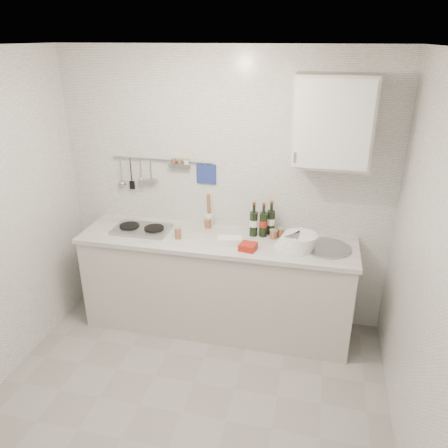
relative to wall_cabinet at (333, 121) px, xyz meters
The scene contains 17 objects.
floor 2.47m from the wall_cabinet, 126.42° to the right, with size 3.00×3.00×0.00m, color gray.
ceiling 1.61m from the wall_cabinet, 126.42° to the right, with size 3.00×3.00×0.00m, color silver.
back_wall 1.15m from the wall_cabinet, 168.67° to the left, with size 3.00×0.02×2.50m, color silver.
wall_right 1.53m from the wall_cabinet, 63.80° to the right, with size 0.02×2.80×2.50m, color silver.
counter 1.76m from the wall_cabinet, behind, with size 2.44×0.64×0.96m.
wall_rail 1.59m from the wall_cabinet, behind, with size 0.98×0.09×0.34m.
wall_cabinet is the anchor object (origin of this frame).
plate_stack_hob 1.88m from the wall_cabinet, behind, with size 0.33×0.32×0.03m.
plate_stack_sink 1.01m from the wall_cabinet, 141.82° to the right, with size 0.35×0.33×0.13m.
wine_bottles 1.02m from the wall_cabinet, behind, with size 0.22×0.14×0.31m.
butter_dish 1.27m from the wall_cabinet, 164.19° to the right, with size 0.20×0.10×0.06m, color white.
strawberry_punnet 1.20m from the wall_cabinet, 154.17° to the right, with size 0.13×0.13×0.05m, color #B12313.
utensil_crock 1.41m from the wall_cabinet, behind, with size 0.08×0.08×0.32m.
jar_a 1.43m from the wall_cabinet, behind, with size 0.07×0.07×0.09m.
jar_b 1.05m from the wall_cabinet, behind, with size 0.06×0.06×0.09m.
jar_c 1.07m from the wall_cabinet, behind, with size 0.07×0.07×0.08m.
jar_d 1.58m from the wall_cabinet, behind, with size 0.06×0.06×0.11m.
Camera 1 is at (0.84, -2.27, 2.55)m, focal length 35.00 mm.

